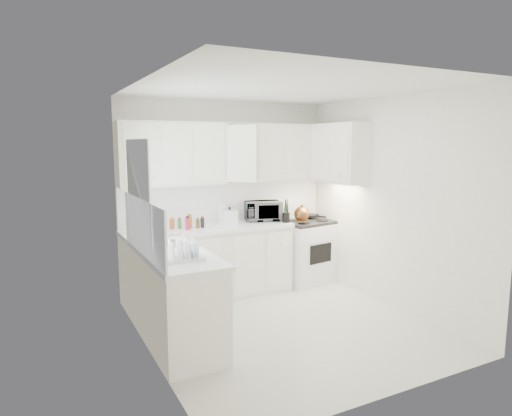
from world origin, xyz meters
TOP-DOWN VIEW (x-y plane):
  - floor at (0.00, 0.00)m, footprint 3.20×3.20m
  - ceiling at (0.00, 0.00)m, footprint 3.20×3.20m
  - wall_back at (0.00, 1.60)m, footprint 3.00×0.00m
  - wall_front at (0.00, -1.60)m, footprint 3.00×0.00m
  - wall_left at (-1.50, 0.00)m, footprint 0.00×3.20m
  - wall_right at (1.50, 0.00)m, footprint 0.00×3.20m
  - window_blinds at (-1.48, 0.35)m, footprint 0.06×0.96m
  - lower_cabinets_back at (-0.39, 1.30)m, footprint 2.22×0.60m
  - lower_cabinets_left at (-1.20, 0.20)m, footprint 0.60×1.60m
  - countertop_back at (-0.39, 1.29)m, footprint 2.24×0.64m
  - countertop_left at (-1.19, 0.20)m, footprint 0.64×1.62m
  - backsplash_back at (0.00, 1.59)m, footprint 2.98×0.02m
  - backsplash_left at (-1.49, 0.20)m, footprint 0.02×1.60m
  - upper_cabinets_back at (0.00, 1.44)m, footprint 3.00×0.33m
  - upper_cabinets_right at (1.33, 0.82)m, footprint 0.33×0.90m
  - sink at (-1.19, 0.55)m, footprint 0.42×0.38m
  - stove at (1.12, 1.28)m, footprint 0.85×0.74m
  - tea_kettle at (0.94, 1.12)m, footprint 0.31×0.27m
  - frying_pan at (1.30, 1.44)m, footprint 0.39×0.50m
  - microwave at (0.46, 1.40)m, footprint 0.55×0.40m
  - rice_cooker at (-0.07, 1.35)m, footprint 0.26×0.26m
  - paper_towel at (-0.12, 1.48)m, footprint 0.12×0.12m
  - utensil_crock at (0.68, 1.11)m, footprint 0.14×0.14m
  - dish_rack at (-1.21, -0.15)m, footprint 0.40×0.31m
  - spice_left_0 at (-0.85, 1.42)m, footprint 0.06×0.06m
  - spice_left_1 at (-0.78, 1.33)m, footprint 0.06×0.06m
  - spice_left_2 at (-0.70, 1.42)m, footprint 0.06×0.06m
  - spice_left_3 at (-0.62, 1.33)m, footprint 0.06×0.06m
  - spice_left_4 at (-0.55, 1.42)m, footprint 0.06×0.06m
  - spice_left_5 at (-0.47, 1.33)m, footprint 0.06×0.06m
  - sauce_right_0 at (0.58, 1.46)m, footprint 0.06×0.06m
  - sauce_right_1 at (0.64, 1.40)m, footprint 0.06×0.06m
  - sauce_right_2 at (0.69, 1.46)m, footprint 0.06×0.06m
  - sauce_right_3 at (0.74, 1.40)m, footprint 0.06×0.06m
  - sauce_right_4 at (0.80, 1.46)m, footprint 0.06×0.06m
  - sauce_right_5 at (0.85, 1.40)m, footprint 0.06×0.06m

SIDE VIEW (x-z plane):
  - floor at x=0.00m, z-range 0.00..0.00m
  - lower_cabinets_back at x=-0.39m, z-range 0.00..0.90m
  - lower_cabinets_left at x=-1.20m, z-range 0.00..0.90m
  - stove at x=1.12m, z-range 0.00..1.17m
  - countertop_back at x=-0.39m, z-range 0.90..0.95m
  - countertop_left at x=-1.19m, z-range 0.90..0.95m
  - frying_pan at x=1.30m, z-range 0.95..0.99m
  - spice_left_0 at x=-0.85m, z-range 0.95..1.08m
  - spice_left_1 at x=-0.78m, z-range 0.95..1.08m
  - spice_left_2 at x=-0.70m, z-range 0.95..1.08m
  - spice_left_3 at x=-0.62m, z-range 0.95..1.08m
  - spice_left_4 at x=-0.55m, z-range 0.95..1.08m
  - spice_left_5 at x=-0.47m, z-range 0.95..1.08m
  - sauce_right_0 at x=0.58m, z-range 0.95..1.14m
  - sauce_right_1 at x=0.64m, z-range 0.95..1.14m
  - sauce_right_2 at x=0.69m, z-range 0.95..1.14m
  - sauce_right_3 at x=0.74m, z-range 0.95..1.14m
  - sauce_right_4 at x=0.80m, z-range 0.95..1.14m
  - sauce_right_5 at x=0.85m, z-range 0.95..1.14m
  - dish_rack at x=-1.21m, z-range 0.95..1.16m
  - tea_kettle at x=0.94m, z-range 0.94..1.19m
  - rice_cooker at x=-0.07m, z-range 0.95..1.18m
  - sink at x=-1.19m, z-range 0.92..1.22m
  - paper_towel at x=-0.12m, z-range 0.95..1.22m
  - utensil_crock at x=0.68m, z-range 0.95..1.28m
  - microwave at x=0.46m, z-range 0.95..1.28m
  - backsplash_back at x=0.00m, z-range 0.95..1.50m
  - backsplash_left at x=-1.49m, z-range 0.95..1.50m
  - wall_back at x=0.00m, z-range -0.20..2.80m
  - wall_front at x=0.00m, z-range -0.20..2.80m
  - wall_left at x=-1.50m, z-range -0.30..2.90m
  - wall_right at x=1.50m, z-range -0.30..2.90m
  - upper_cabinets_back at x=0.00m, z-range 1.10..1.90m
  - upper_cabinets_right at x=1.33m, z-range 1.10..1.90m
  - window_blinds at x=-1.48m, z-range 1.02..2.08m
  - ceiling at x=0.00m, z-range 2.60..2.60m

